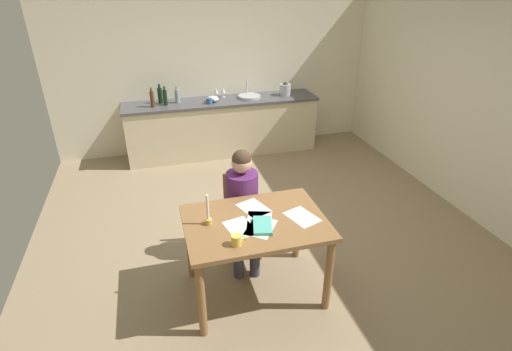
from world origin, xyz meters
TOP-DOWN VIEW (x-y plane):
  - ground_plane at (0.00, 0.00)m, footprint 5.20×5.20m
  - wall_back at (0.00, 2.60)m, footprint 5.20×0.12m
  - wall_right at (2.60, 0.00)m, footprint 0.12×5.20m
  - kitchen_counter at (0.00, 2.24)m, footprint 3.08×0.64m
  - dining_table at (-0.35, -1.04)m, footprint 1.22×0.87m
  - chair_at_table at (-0.31, -0.36)m, footprint 0.46×0.46m
  - person_seated at (-0.33, -0.51)m, footprint 0.38×0.62m
  - coffee_mug at (-0.58, -1.32)m, footprint 0.12×0.08m
  - candlestick at (-0.75, -0.98)m, footprint 0.06×0.06m
  - book_magazine at (-0.32, -1.15)m, footprint 0.21×0.29m
  - paper_letter at (-0.33, -1.15)m, footprint 0.34×0.36m
  - paper_bill at (0.06, -1.09)m, footprint 0.30×0.35m
  - paper_envelope at (-0.32, -1.05)m, footprint 0.29×0.35m
  - paper_receipt at (-0.50, -1.11)m, footprint 0.27×0.34m
  - paper_notice at (-0.31, -0.84)m, footprint 0.30×0.35m
  - sink_unit at (0.46, 2.24)m, footprint 0.36×0.36m
  - bottle_oil at (-1.06, 2.15)m, footprint 0.06×0.06m
  - bottle_vinegar at (-0.94, 2.33)m, footprint 0.07×0.07m
  - bottle_wine_red at (-0.87, 2.20)m, footprint 0.06×0.06m
  - bottle_sauce at (-0.69, 2.27)m, footprint 0.07×0.07m
  - mixing_bowl at (-0.15, 2.19)m, footprint 0.19×0.19m
  - stovetop_kettle at (1.06, 2.24)m, footprint 0.18×0.18m
  - wine_glass_near_sink at (0.06, 2.39)m, footprint 0.07×0.07m
  - wine_glass_by_kettle at (-0.06, 2.39)m, footprint 0.07×0.07m
  - teacup_on_counter at (-0.22, 2.09)m, footprint 0.12×0.08m

SIDE VIEW (x-z plane):
  - ground_plane at x=0.00m, z-range -0.04..0.00m
  - kitchen_counter at x=0.00m, z-range 0.00..0.90m
  - chair_at_table at x=-0.31m, z-range 0.05..0.90m
  - dining_table at x=-0.35m, z-range 0.27..1.06m
  - person_seated at x=-0.33m, z-range 0.08..1.28m
  - paper_letter at x=-0.33m, z-range 0.79..0.79m
  - paper_bill at x=0.06m, z-range 0.79..0.79m
  - paper_envelope at x=-0.32m, z-range 0.79..0.79m
  - paper_receipt at x=-0.50m, z-range 0.79..0.79m
  - paper_notice at x=-0.31m, z-range 0.79..0.79m
  - book_magazine at x=-0.32m, z-range 0.79..0.82m
  - coffee_mug at x=-0.58m, z-range 0.79..0.87m
  - candlestick at x=-0.75m, z-range 0.72..1.01m
  - sink_unit at x=0.46m, z-range 0.80..1.04m
  - mixing_bowl at x=-0.15m, z-range 0.90..0.99m
  - teacup_on_counter at x=-0.22m, z-range 0.90..0.99m
  - stovetop_kettle at x=1.06m, z-range 0.89..1.11m
  - wine_glass_near_sink at x=0.06m, z-range 0.93..1.09m
  - wine_glass_by_kettle at x=-0.06m, z-range 0.93..1.09m
  - bottle_sauce at x=-0.69m, z-range 0.88..1.14m
  - bottle_wine_red at x=-0.87m, z-range 0.88..1.17m
  - bottle_vinegar at x=-0.94m, z-range 0.88..1.17m
  - bottle_oil at x=-1.06m, z-range 0.88..1.17m
  - wall_back at x=0.00m, z-range 0.00..2.60m
  - wall_right at x=2.60m, z-range 0.00..2.60m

